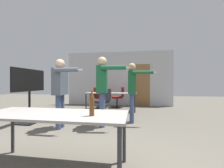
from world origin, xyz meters
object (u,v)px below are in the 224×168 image
(office_chair_far_right, at_px, (103,103))
(office_chair_mid_tucked, at_px, (100,98))
(tv_screen, at_px, (29,89))
(person_left_plaid, at_px, (103,84))
(person_center_tall, at_px, (61,86))
(beer_bottle, at_px, (92,103))
(person_far_watching, at_px, (132,86))
(office_chair_far_left, at_px, (119,98))

(office_chair_far_right, height_order, office_chair_mid_tucked, office_chair_mid_tucked)
(tv_screen, relative_size, person_left_plaid, 0.84)
(person_left_plaid, xyz_separation_m, office_chair_mid_tucked, (-0.72, 2.73, -0.66))
(tv_screen, bearing_deg, person_center_tall, -106.26)
(person_left_plaid, distance_m, beer_bottle, 2.09)
(person_far_watching, distance_m, beer_bottle, 2.60)
(office_chair_far_left, height_order, beer_bottle, beer_bottle)
(person_far_watching, bearing_deg, beer_bottle, -13.37)
(person_left_plaid, xyz_separation_m, beer_bottle, (0.32, -2.06, -0.21))
(tv_screen, distance_m, person_far_watching, 2.91)
(person_far_watching, bearing_deg, tv_screen, -83.62)
(person_left_plaid, xyz_separation_m, person_center_tall, (-1.00, -0.34, -0.05))
(tv_screen, xyz_separation_m, office_chair_far_right, (1.80, 1.37, -0.54))
(office_chair_mid_tucked, relative_size, beer_bottle, 2.80)
(person_left_plaid, height_order, person_far_watching, person_left_plaid)
(office_chair_mid_tucked, bearing_deg, tv_screen, -82.63)
(office_chair_mid_tucked, bearing_deg, person_far_watching, -22.31)
(office_chair_far_left, distance_m, office_chair_mid_tucked, 0.84)
(beer_bottle, bearing_deg, person_center_tall, 127.55)
(person_center_tall, distance_m, office_chair_far_left, 3.56)
(person_far_watching, distance_m, office_chair_far_left, 2.65)
(person_left_plaid, bearing_deg, office_chair_far_left, 171.41)
(person_far_watching, relative_size, office_chair_mid_tucked, 1.84)
(tv_screen, relative_size, office_chair_mid_tucked, 1.65)
(person_center_tall, xyz_separation_m, person_far_watching, (1.75, 0.84, -0.01))
(person_far_watching, bearing_deg, office_chair_far_left, -168.69)
(office_chair_far_left, xyz_separation_m, office_chair_mid_tucked, (-0.80, -0.26, -0.01))
(tv_screen, distance_m, person_center_tall, 1.16)
(person_left_plaid, relative_size, beer_bottle, 5.49)
(person_left_plaid, height_order, office_chair_far_right, person_left_plaid)
(person_left_plaid, relative_size, office_chair_far_right, 1.97)
(tv_screen, bearing_deg, office_chair_mid_tucked, -26.86)
(person_far_watching, relative_size, beer_bottle, 5.15)
(person_left_plaid, distance_m, office_chair_far_left, 3.06)
(tv_screen, xyz_separation_m, person_left_plaid, (2.11, 0.02, 0.12))
(office_chair_far_right, bearing_deg, person_center_tall, -177.44)
(person_center_tall, bearing_deg, office_chair_mid_tucked, 173.85)
(office_chair_far_left, bearing_deg, person_far_watching, -178.21)
(tv_screen, xyz_separation_m, person_far_watching, (2.87, 0.52, 0.07))
(tv_screen, relative_size, office_chair_far_right, 1.65)
(person_left_plaid, distance_m, office_chair_mid_tucked, 2.90)
(person_center_tall, bearing_deg, beer_bottle, 36.53)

